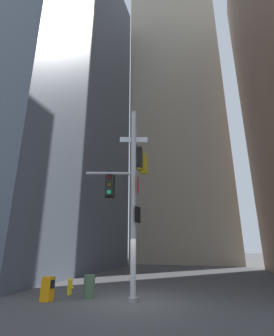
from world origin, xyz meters
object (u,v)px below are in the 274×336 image
Objects in this scene: newspaper_box at (48,289)px; trash_bin at (89,286)px; signal_pole_assembly at (133,181)px; fire_hydrant at (70,286)px.

newspaper_box is 1.75m from trash_bin.
trash_bin is at bearing 36.94° from newspaper_box.
signal_pole_assembly is 9.35× the size of trash_bin.
newspaper_box is 1.00× the size of trash_bin.
newspaper_box is at bearing -154.97° from signal_pole_assembly.
trash_bin reaches higher than fire_hydrant.
fire_hydrant is 1.49m from newspaper_box.
signal_pole_assembly is 5.19m from trash_bin.
signal_pole_assembly reaches higher than newspaper_box.
signal_pole_assembly is 6.03m from newspaper_box.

